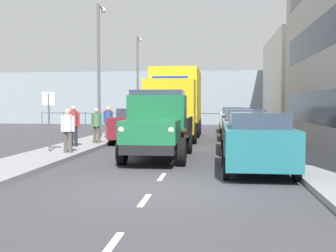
{
  "coord_description": "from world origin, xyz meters",
  "views": [
    {
      "loc": [
        -1.43,
        9.16,
        1.97
      ],
      "look_at": [
        0.55,
        -7.77,
        1.03
      ],
      "focal_mm": 43.94,
      "sensor_mm": 36.0,
      "label": 1
    }
  ],
  "objects_px": {
    "lorry_cargo_yellow": "(176,102)",
    "car_black_oppositeside_2": "(164,117)",
    "car_navy_kerbside_2": "(237,123)",
    "pedestrian_in_dark_coat": "(68,127)",
    "street_sign": "(49,111)",
    "car_red_oppositeside_1": "(152,120)",
    "car_teal_kerbside_near": "(257,141)",
    "car_maroon_oppositeside_0": "(136,125)",
    "pedestrian_by_lamp": "(74,122)",
    "lamp_post_far": "(138,74)",
    "car_grey_kerbside_1": "(245,130)",
    "lamp_post_promenade": "(99,59)",
    "pedestrian_couple_b": "(108,118)",
    "truck_vintage_green": "(158,126)",
    "pedestrian_strolling": "(97,123)",
    "pedestrian_with_bag": "(108,120)",
    "car_white_kerbside_3": "(233,119)"
  },
  "relations": [
    {
      "from": "lorry_cargo_yellow",
      "to": "car_black_oppositeside_2",
      "type": "relative_size",
      "value": 1.85
    },
    {
      "from": "car_navy_kerbside_2",
      "to": "pedestrian_in_dark_coat",
      "type": "distance_m",
      "value": 10.28
    },
    {
      "from": "pedestrian_in_dark_coat",
      "to": "street_sign",
      "type": "height_order",
      "value": "street_sign"
    },
    {
      "from": "lorry_cargo_yellow",
      "to": "pedestrian_in_dark_coat",
      "type": "xyz_separation_m",
      "value": [
        3.21,
        8.2,
        -0.97
      ]
    },
    {
      "from": "lorry_cargo_yellow",
      "to": "car_red_oppositeside_1",
      "type": "height_order",
      "value": "lorry_cargo_yellow"
    },
    {
      "from": "car_teal_kerbside_near",
      "to": "car_maroon_oppositeside_0",
      "type": "xyz_separation_m",
      "value": [
        5.18,
        -8.53,
        0.0
      ]
    },
    {
      "from": "pedestrian_by_lamp",
      "to": "lamp_post_far",
      "type": "relative_size",
      "value": 0.25
    },
    {
      "from": "car_navy_kerbside_2",
      "to": "car_black_oppositeside_2",
      "type": "xyz_separation_m",
      "value": [
        5.18,
        -9.56,
        0.0
      ]
    },
    {
      "from": "car_grey_kerbside_1",
      "to": "lamp_post_far",
      "type": "relative_size",
      "value": 0.6
    },
    {
      "from": "car_teal_kerbside_near",
      "to": "lamp_post_promenade",
      "type": "xyz_separation_m",
      "value": [
        7.25,
        -9.35,
        3.38
      ]
    },
    {
      "from": "pedestrian_in_dark_coat",
      "to": "pedestrian_couple_b",
      "type": "distance_m",
      "value": 8.62
    },
    {
      "from": "truck_vintage_green",
      "to": "car_black_oppositeside_2",
      "type": "distance_m",
      "value": 18.0
    },
    {
      "from": "car_grey_kerbside_1",
      "to": "car_maroon_oppositeside_0",
      "type": "xyz_separation_m",
      "value": [
        5.18,
        -3.55,
        0.0
      ]
    },
    {
      "from": "car_grey_kerbside_1",
      "to": "pedestrian_by_lamp",
      "type": "height_order",
      "value": "pedestrian_by_lamp"
    },
    {
      "from": "lamp_post_promenade",
      "to": "car_grey_kerbside_1",
      "type": "bearing_deg",
      "value": 149.0
    },
    {
      "from": "car_maroon_oppositeside_0",
      "to": "lamp_post_far",
      "type": "xyz_separation_m",
      "value": [
        1.8,
        -10.13,
        3.3
      ]
    },
    {
      "from": "pedestrian_strolling",
      "to": "car_teal_kerbside_near",
      "type": "bearing_deg",
      "value": 135.57
    },
    {
      "from": "pedestrian_strolling",
      "to": "street_sign",
      "type": "relative_size",
      "value": 0.71
    },
    {
      "from": "pedestrian_by_lamp",
      "to": "pedestrian_strolling",
      "type": "xyz_separation_m",
      "value": [
        -0.55,
        -1.51,
        -0.09
      ]
    },
    {
      "from": "pedestrian_in_dark_coat",
      "to": "pedestrian_with_bag",
      "type": "distance_m",
      "value": 6.53
    },
    {
      "from": "car_black_oppositeside_2",
      "to": "pedestrian_couple_b",
      "type": "height_order",
      "value": "pedestrian_couple_b"
    },
    {
      "from": "truck_vintage_green",
      "to": "car_teal_kerbside_near",
      "type": "relative_size",
      "value": 1.43
    },
    {
      "from": "car_white_kerbside_3",
      "to": "pedestrian_with_bag",
      "type": "height_order",
      "value": "pedestrian_with_bag"
    },
    {
      "from": "truck_vintage_green",
      "to": "lamp_post_far",
      "type": "height_order",
      "value": "lamp_post_far"
    },
    {
      "from": "truck_vintage_green",
      "to": "car_teal_kerbside_near",
      "type": "distance_m",
      "value": 3.97
    },
    {
      "from": "lorry_cargo_yellow",
      "to": "truck_vintage_green",
      "type": "bearing_deg",
      "value": 91.31
    },
    {
      "from": "car_navy_kerbside_2",
      "to": "pedestrian_with_bag",
      "type": "distance_m",
      "value": 6.94
    },
    {
      "from": "truck_vintage_green",
      "to": "pedestrian_by_lamp",
      "type": "xyz_separation_m",
      "value": [
        3.96,
        -2.6,
        -0.01
      ]
    },
    {
      "from": "pedestrian_by_lamp",
      "to": "street_sign",
      "type": "xyz_separation_m",
      "value": [
        0.28,
        1.9,
        0.51
      ]
    },
    {
      "from": "car_navy_kerbside_2",
      "to": "truck_vintage_green",
      "type": "bearing_deg",
      "value": 69.1
    },
    {
      "from": "car_grey_kerbside_1",
      "to": "car_maroon_oppositeside_0",
      "type": "distance_m",
      "value": 6.28
    },
    {
      "from": "truck_vintage_green",
      "to": "car_maroon_oppositeside_0",
      "type": "height_order",
      "value": "truck_vintage_green"
    },
    {
      "from": "car_white_kerbside_3",
      "to": "pedestrian_with_bag",
      "type": "bearing_deg",
      "value": 46.9
    },
    {
      "from": "lamp_post_promenade",
      "to": "pedestrian_in_dark_coat",
      "type": "bearing_deg",
      "value": 95.78
    },
    {
      "from": "pedestrian_with_bag",
      "to": "lamp_post_promenade",
      "type": "relative_size",
      "value": 0.23
    },
    {
      "from": "car_grey_kerbside_1",
      "to": "pedestrian_strolling",
      "type": "xyz_separation_m",
      "value": [
        6.59,
        -1.47,
        0.19
      ]
    },
    {
      "from": "truck_vintage_green",
      "to": "car_grey_kerbside_1",
      "type": "relative_size",
      "value": 1.38
    },
    {
      "from": "pedestrian_in_dark_coat",
      "to": "street_sign",
      "type": "xyz_separation_m",
      "value": [
        0.83,
        -0.25,
        0.58
      ]
    },
    {
      "from": "pedestrian_by_lamp",
      "to": "lamp_post_far",
      "type": "xyz_separation_m",
      "value": [
        -0.16,
        -13.71,
        3.03
      ]
    },
    {
      "from": "lamp_post_promenade",
      "to": "lamp_post_far",
      "type": "distance_m",
      "value": 9.32
    },
    {
      "from": "car_teal_kerbside_near",
      "to": "street_sign",
      "type": "relative_size",
      "value": 1.75
    },
    {
      "from": "car_maroon_oppositeside_0",
      "to": "pedestrian_with_bag",
      "type": "bearing_deg",
      "value": -26.16
    },
    {
      "from": "truck_vintage_green",
      "to": "pedestrian_by_lamp",
      "type": "distance_m",
      "value": 4.73
    },
    {
      "from": "pedestrian_in_dark_coat",
      "to": "lamp_post_far",
      "type": "relative_size",
      "value": 0.24
    },
    {
      "from": "lamp_post_promenade",
      "to": "pedestrian_couple_b",
      "type": "bearing_deg",
      "value": -86.86
    },
    {
      "from": "car_black_oppositeside_2",
      "to": "car_maroon_oppositeside_0",
      "type": "bearing_deg",
      "value": 90.0
    },
    {
      "from": "car_teal_kerbside_near",
      "to": "pedestrian_strolling",
      "type": "relative_size",
      "value": 2.47
    },
    {
      "from": "car_white_kerbside_3",
      "to": "pedestrian_by_lamp",
      "type": "height_order",
      "value": "pedestrian_by_lamp"
    },
    {
      "from": "lamp_post_far",
      "to": "car_maroon_oppositeside_0",
      "type": "bearing_deg",
      "value": 100.07
    },
    {
      "from": "car_white_kerbside_3",
      "to": "car_grey_kerbside_1",
      "type": "bearing_deg",
      "value": 90.0
    }
  ]
}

